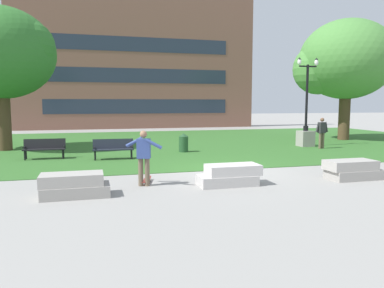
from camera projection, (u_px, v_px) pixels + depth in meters
ground_plane at (225, 170)px, 14.18m from camera, size 140.00×140.00×0.00m
grass_lawn at (171, 143)px, 23.78m from camera, size 40.00×20.00×0.02m
concrete_block_center at (74, 186)px, 10.17m from camera, size 1.82×0.90×0.64m
concrete_block_left at (230, 175)px, 11.60m from camera, size 1.92×0.90×0.64m
concrete_block_right at (352, 170)px, 12.52m from camera, size 1.90×0.90×0.64m
person_skateboarder at (144, 154)px, 11.41m from camera, size 1.04×0.91×1.71m
skateboard at (146, 180)px, 11.94m from camera, size 0.45×1.04×0.14m
park_bench_near_left at (113, 148)px, 16.84m from camera, size 1.82×0.61×0.90m
park_bench_near_right at (45, 147)px, 16.91m from camera, size 1.81×0.57×0.90m
lamp_post_center at (306, 129)px, 21.79m from camera, size 1.32×0.80×5.11m
tree_near_left at (345, 61)px, 25.28m from camera, size 6.59×6.28×8.12m
trash_bin at (184, 143)px, 19.31m from camera, size 0.49×0.49×0.96m
person_bystander_near_lawn at (322, 131)px, 20.71m from camera, size 0.76×0.30×1.71m
building_facade_distant at (138, 59)px, 36.89m from camera, size 23.98×1.03×13.76m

